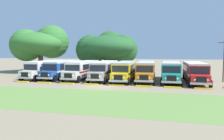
{
  "coord_description": "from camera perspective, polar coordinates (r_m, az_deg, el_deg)",
  "views": [
    {
      "loc": [
        7.05,
        -24.86,
        4.21
      ],
      "look_at": [
        0.0,
        5.15,
        1.6
      ],
      "focal_mm": 32.93,
      "sensor_mm": 36.0,
      "label": 1
    }
  ],
  "objects": [
    {
      "name": "curb_wheelstop_0",
      "position": [
        31.85,
        -23.63,
        -3.03
      ],
      "size": [
        2.0,
        0.36,
        0.15
      ],
      "primitive_type": "cube",
      "color": "yellow",
      "rests_on": "ground_plane"
    },
    {
      "name": "curb_wheelstop_7",
      "position": [
        26.02,
        24.02,
        -4.73
      ],
      "size": [
        2.0,
        0.36,
        0.15
      ],
      "primitive_type": "cube",
      "color": "yellow",
      "rests_on": "ground_plane"
    },
    {
      "name": "parked_bus_slot_3",
      "position": [
        32.78,
        -1.99,
        0.23
      ],
      "size": [
        2.93,
        10.87,
        2.82
      ],
      "rotation": [
        0.0,
        0.0,
        -1.54
      ],
      "color": "#9E9993",
      "rests_on": "ground_plane"
    },
    {
      "name": "curb_wheelstop_1",
      "position": [
        29.94,
        -18.37,
        -3.35
      ],
      "size": [
        2.0,
        0.36,
        0.15
      ],
      "primitive_type": "cube",
      "color": "yellow",
      "rests_on": "ground_plane"
    },
    {
      "name": "curb_wheelstop_4",
      "position": [
        26.1,
        1.25,
        -4.28
      ],
      "size": [
        2.0,
        0.36,
        0.15
      ],
      "primitive_type": "cube",
      "color": "yellow",
      "rests_on": "ground_plane"
    },
    {
      "name": "utility_pole",
      "position": [
        33.3,
        28.66,
        2.78
      ],
      "size": [
        1.8,
        0.2,
        6.24
      ],
      "color": "brown",
      "rests_on": "ground_plane"
    },
    {
      "name": "curb_wheelstop_5",
      "position": [
        25.62,
        8.77,
        -4.5
      ],
      "size": [
        2.0,
        0.36,
        0.15
      ],
      "primitive_type": "cube",
      "color": "yellow",
      "rests_on": "ground_plane"
    },
    {
      "name": "curb_wheelstop_2",
      "position": [
        28.3,
        -12.45,
        -3.68
      ],
      "size": [
        2.0,
        0.36,
        0.15
      ],
      "primitive_type": "cube",
      "color": "yellow",
      "rests_on": "ground_plane"
    },
    {
      "name": "secondary_tree",
      "position": [
        47.89,
        -18.94,
        7.05
      ],
      "size": [
        12.14,
        11.96,
        10.15
      ],
      "color": "brown",
      "rests_on": "ground_plane"
    },
    {
      "name": "curb_wheelstop_6",
      "position": [
        25.59,
        16.45,
        -4.66
      ],
      "size": [
        2.0,
        0.36,
        0.15
      ],
      "primitive_type": "cube",
      "color": "yellow",
      "rests_on": "ground_plane"
    },
    {
      "name": "parked_bus_slot_4",
      "position": [
        31.54,
        3.6,
        0.05
      ],
      "size": [
        2.87,
        10.86,
        2.82
      ],
      "rotation": [
        0.0,
        0.0,
        -1.55
      ],
      "color": "yellow",
      "rests_on": "ground_plane"
    },
    {
      "name": "curb_wheelstop_3",
      "position": [
        27.01,
        -5.88,
        -3.99
      ],
      "size": [
        2.0,
        0.36,
        0.15
      ],
      "primitive_type": "cube",
      "color": "yellow",
      "rests_on": "ground_plane"
    },
    {
      "name": "foreground_grass_strip",
      "position": [
        19.14,
        -8.82,
        -7.91
      ],
      "size": [
        80.0,
        9.08,
        0.01
      ],
      "primitive_type": "cube",
      "color": "olive",
      "rests_on": "ground_plane"
    },
    {
      "name": "ground_plane",
      "position": [
        26.18,
        -2.59,
        -4.42
      ],
      "size": [
        220.0,
        220.0,
        0.0
      ],
      "primitive_type": "plane",
      "color": "#84755B"
    },
    {
      "name": "parked_bus_slot_0",
      "position": [
        36.58,
        -17.79,
        0.48
      ],
      "size": [
        2.73,
        10.85,
        2.82
      ],
      "rotation": [
        0.0,
        0.0,
        -1.58
      ],
      "color": "silver",
      "rests_on": "ground_plane"
    },
    {
      "name": "broad_shade_tree",
      "position": [
        46.46,
        -1.18,
        6.13
      ],
      "size": [
        13.4,
        12.06,
        9.25
      ],
      "color": "brown",
      "rests_on": "ground_plane"
    },
    {
      "name": "parked_bus_slot_2",
      "position": [
        33.88,
        -7.96,
        0.34
      ],
      "size": [
        2.7,
        10.84,
        2.82
      ],
      "rotation": [
        0.0,
        0.0,
        -1.57
      ],
      "color": "silver",
      "rests_on": "ground_plane"
    },
    {
      "name": "parked_bus_slot_6",
      "position": [
        31.74,
        16.01,
        -0.1
      ],
      "size": [
        2.98,
        10.88,
        2.82
      ],
      "rotation": [
        0.0,
        0.0,
        -1.6
      ],
      "color": "teal",
      "rests_on": "ground_plane"
    },
    {
      "name": "parked_bus_slot_1",
      "position": [
        35.39,
        -13.28,
        0.45
      ],
      "size": [
        2.88,
        10.86,
        2.82
      ],
      "rotation": [
        0.0,
        0.0,
        -1.59
      ],
      "color": "#23519E",
      "rests_on": "ground_plane"
    },
    {
      "name": "parked_bus_slot_7",
      "position": [
        31.53,
        21.96,
        -0.3
      ],
      "size": [
        2.92,
        10.87,
        2.82
      ],
      "rotation": [
        0.0,
        0.0,
        -1.6
      ],
      "color": "red",
      "rests_on": "ground_plane"
    },
    {
      "name": "parked_bus_slot_5",
      "position": [
        31.85,
        9.42,
        0.04
      ],
      "size": [
        2.87,
        10.86,
        2.82
      ],
      "rotation": [
        0.0,
        0.0,
        -1.55
      ],
      "color": "orange",
      "rests_on": "ground_plane"
    }
  ]
}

